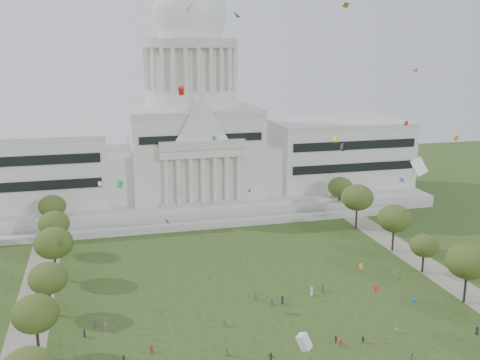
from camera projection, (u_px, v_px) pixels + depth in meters
capitol at (192, 140)px, 198.86m from camera, size 160.00×64.50×91.30m
path_left at (30, 325)px, 113.93m from camera, size 8.00×160.00×0.04m
path_right at (445, 278)px, 136.96m from camera, size 8.00×160.00×0.04m
row_tree_l_2 at (35, 314)px, 100.68m from camera, size 8.42×8.42×11.97m
row_tree_r_2 at (468, 261)px, 121.93m from camera, size 9.55×9.55×13.58m
row_tree_l_3 at (48, 278)px, 116.62m from camera, size 8.12×8.12×11.55m
row_tree_r_3 at (424, 246)px, 138.64m from camera, size 7.01×7.01×9.98m
row_tree_l_4 at (53, 243)px, 133.76m from camera, size 9.29×9.29×13.21m
row_tree_r_4 at (394, 219)px, 152.85m from camera, size 9.19×9.19×13.06m
row_tree_l_5 at (54, 224)px, 151.22m from camera, size 8.33×8.33×11.85m
row_tree_r_5 at (357, 197)px, 171.37m from camera, size 9.82×9.82×13.96m
row_tree_l_6 at (52, 206)px, 167.92m from camera, size 8.19×8.19×11.64m
row_tree_r_6 at (340, 187)px, 189.18m from camera, size 8.42×8.42×11.97m
person_0 at (477, 331)px, 110.13m from camera, size 0.96×1.00×1.73m
person_2 at (397, 329)px, 110.71m from camera, size 0.82×0.57×1.56m
person_3 at (341, 343)px, 105.83m from camera, size 0.56×1.03×1.56m
person_4 at (336, 339)px, 107.03m from camera, size 0.57×0.99×1.66m
person_5 at (271, 357)px, 100.81m from camera, size 1.45×1.77×1.80m
person_9 at (412, 357)px, 100.71m from camera, size 1.39×1.24×1.93m
person_10 at (363, 340)px, 107.09m from camera, size 0.62×0.90×1.40m
distant_crowd at (214, 335)px, 108.43m from camera, size 59.74×34.82×1.93m
kite_swarm at (307, 203)px, 96.52m from camera, size 92.51×96.32×60.35m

